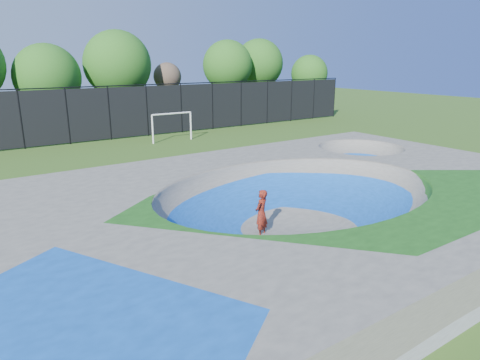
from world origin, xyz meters
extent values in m
plane|color=#2F5217|center=(0.00, 0.00, 0.00)|extent=(120.00, 120.00, 0.00)
cube|color=gray|center=(0.00, 0.00, 0.75)|extent=(22.00, 14.00, 1.50)
imported|color=red|center=(-1.80, -0.10, 0.84)|extent=(0.73, 0.63, 1.68)
cube|color=black|center=(-1.80, -0.10, 0.03)|extent=(0.81, 0.45, 0.05)
cylinder|color=white|center=(1.99, 17.73, 1.03)|extent=(0.12, 0.12, 2.07)
cylinder|color=white|center=(5.10, 17.73, 1.03)|extent=(0.12, 0.12, 2.07)
cylinder|color=white|center=(3.54, 17.73, 2.07)|extent=(3.10, 0.12, 0.12)
cylinder|color=black|center=(-6.00, 21.00, 2.00)|extent=(0.09, 0.09, 4.00)
cylinder|color=black|center=(-3.00, 21.00, 2.00)|extent=(0.09, 0.09, 4.00)
cylinder|color=black|center=(0.00, 21.00, 2.00)|extent=(0.09, 0.09, 4.00)
cylinder|color=black|center=(3.00, 21.00, 2.00)|extent=(0.09, 0.09, 4.00)
cylinder|color=black|center=(6.00, 21.00, 2.00)|extent=(0.09, 0.09, 4.00)
cylinder|color=black|center=(9.00, 21.00, 2.00)|extent=(0.09, 0.09, 4.00)
cylinder|color=black|center=(12.00, 21.00, 2.00)|extent=(0.09, 0.09, 4.00)
cylinder|color=black|center=(15.00, 21.00, 2.00)|extent=(0.09, 0.09, 4.00)
cylinder|color=black|center=(18.00, 21.00, 2.00)|extent=(0.09, 0.09, 4.00)
cylinder|color=black|center=(21.00, 21.00, 2.00)|extent=(0.09, 0.09, 4.00)
cylinder|color=black|center=(24.00, 21.00, 2.00)|extent=(0.09, 0.09, 4.00)
cube|color=black|center=(0.00, 21.00, 2.00)|extent=(48.00, 0.03, 3.80)
cylinder|color=black|center=(0.00, 21.00, 4.00)|extent=(48.00, 0.08, 0.08)
cylinder|color=#412F20|center=(-3.04, 26.16, 1.32)|extent=(0.44, 0.44, 2.65)
sphere|color=#245F19|center=(-3.04, 26.16, 4.57)|extent=(5.14, 5.14, 5.14)
cylinder|color=#412F20|center=(2.79, 26.41, 1.66)|extent=(0.44, 0.44, 3.33)
sphere|color=#245F19|center=(2.79, 26.41, 5.48)|extent=(5.75, 5.75, 5.75)
cylinder|color=#412F20|center=(7.61, 26.82, 1.62)|extent=(0.44, 0.44, 3.23)
sphere|color=brown|center=(7.61, 26.82, 4.33)|extent=(2.60, 2.60, 2.60)
cylinder|color=#412F20|center=(13.76, 25.87, 1.74)|extent=(0.44, 0.44, 3.48)
sphere|color=#245F19|center=(13.76, 25.87, 5.32)|extent=(4.91, 4.91, 4.91)
cylinder|color=#412F20|center=(18.27, 26.68, 1.77)|extent=(0.44, 0.44, 3.54)
sphere|color=#245F19|center=(18.27, 26.68, 5.46)|extent=(5.12, 5.12, 5.12)
cylinder|color=#412F20|center=(24.60, 25.57, 1.41)|extent=(0.44, 0.44, 2.82)
sphere|color=#245F19|center=(24.60, 25.57, 4.35)|extent=(4.10, 4.10, 4.10)
camera|label=1|loc=(-10.19, -10.98, 5.92)|focal=32.00mm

